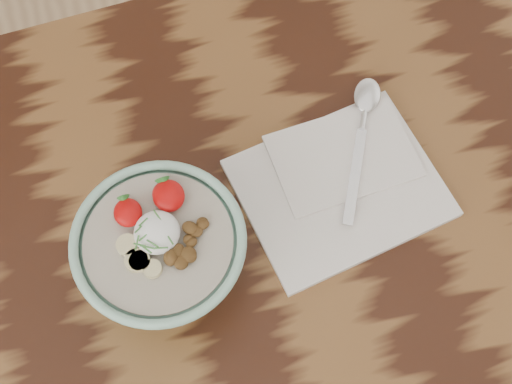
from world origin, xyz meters
TOP-DOWN VIEW (x-y plane):
  - table at (0.00, 0.00)cm, footprint 160.00×90.00cm
  - breakfast_bowl at (-5.48, 6.10)cm, footprint 18.39×18.39cm
  - napkin at (17.28, 10.07)cm, footprint 25.32×21.43cm
  - spoon at (23.07, 17.08)cm, footprint 12.01×18.78cm

SIDE VIEW (x-z plane):
  - table at x=0.00cm, z-range 28.20..103.20cm
  - napkin at x=17.28cm, z-range 74.88..76.31cm
  - spoon at x=23.07cm, z-range 76.34..77.40cm
  - breakfast_bowl at x=-5.48cm, z-range 75.15..87.31cm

